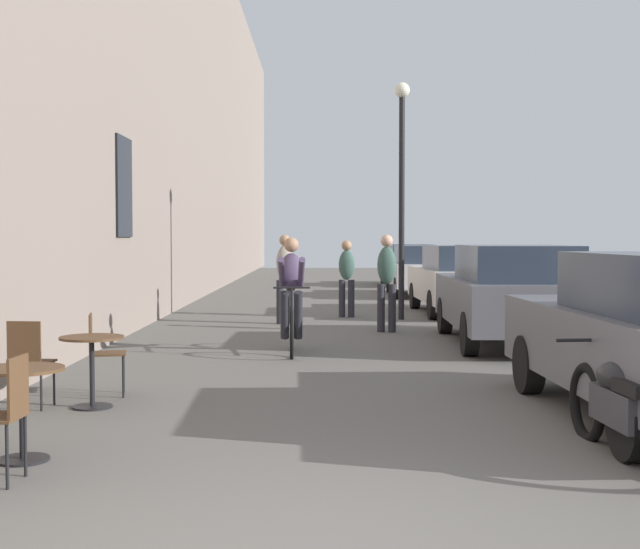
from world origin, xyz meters
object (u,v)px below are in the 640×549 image
at_px(pedestrian_far, 344,274).
at_px(parked_car_fifth, 406,264).
at_px(cafe_chair_mid_toward_street, 25,358).
at_px(cyclist_on_bicycle, 288,298).
at_px(pedestrian_near, 384,277).
at_px(pedestrian_mid, 282,274).
at_px(street_lamp, 399,170).
at_px(parked_car_fourth, 418,270).
at_px(cafe_chair_near_toward_wall, 0,409).
at_px(cafe_table_mid, 89,356).
at_px(parked_car_second, 507,293).
at_px(parked_car_third, 458,278).
at_px(cafe_table_near, 19,394).
at_px(parked_motorcycle, 620,407).
at_px(cafe_chair_mid_toward_wall, 97,348).

xyz_separation_m(pedestrian_far, parked_car_fifth, (2.60, 12.38, -0.17)).
distance_m(cafe_chair_mid_toward_street, cyclist_on_bicycle, 4.96).
distance_m(cyclist_on_bicycle, pedestrian_near, 3.22).
bearing_deg(pedestrian_mid, street_lamp, 21.05).
distance_m(pedestrian_near, parked_car_fourth, 9.87).
xyz_separation_m(pedestrian_far, parked_car_fourth, (2.37, 6.76, -0.16)).
relative_size(cafe_chair_near_toward_wall, parked_car_fifth, 0.22).
xyz_separation_m(cafe_table_mid, pedestrian_mid, (1.60, 8.49, 0.47)).
relative_size(pedestrian_far, parked_car_second, 0.36).
relative_size(cyclist_on_bicycle, parked_car_third, 0.40).
bearing_deg(cafe_table_near, parked_car_fourth, 74.47).
height_order(cafe_table_near, parked_car_third, parked_car_third).
bearing_deg(pedestrian_mid, parked_car_fifth, 74.41).
bearing_deg(parked_car_fourth, parked_car_second, -89.58).
bearing_deg(pedestrian_far, pedestrian_near, -77.92).
height_order(cafe_chair_mid_toward_street, parked_car_second, parked_car_second).
distance_m(pedestrian_near, parked_motorcycle, 9.12).
distance_m(cafe_table_mid, parked_car_fifth, 22.98).
xyz_separation_m(cafe_table_near, parked_car_third, (5.41, 12.75, 0.27)).
bearing_deg(cafe_chair_mid_toward_wall, pedestrian_near, 60.63).
relative_size(cafe_chair_near_toward_wall, pedestrian_near, 0.51).
height_order(street_lamp, parked_motorcycle, street_lamp).
xyz_separation_m(street_lamp, parked_car_fifth, (1.47, 12.91, -2.35)).
xyz_separation_m(cafe_chair_mid_toward_street, street_lamp, (4.59, 9.48, 2.59)).
bearing_deg(pedestrian_near, parked_car_second, -45.54).
distance_m(cafe_chair_near_toward_wall, parked_car_fourth, 20.05).
bearing_deg(parked_motorcycle, street_lamp, 93.23).
bearing_deg(parked_car_third, parked_car_fourth, 91.83).
bearing_deg(cafe_chair_mid_toward_wall, cyclist_on_bicycle, 61.42).
bearing_deg(cafe_chair_near_toward_wall, cafe_table_near, 97.26).
bearing_deg(parked_car_fourth, cafe_table_near, -105.53).
distance_m(pedestrian_far, parked_car_third, 2.67).
relative_size(pedestrian_far, parked_car_fifth, 0.40).
relative_size(cafe_chair_near_toward_wall, parked_car_third, 0.20).
bearing_deg(parked_car_fifth, cafe_chair_mid_toward_wall, -104.32).
xyz_separation_m(cafe_chair_mid_toward_street, cyclist_on_bicycle, (2.48, 4.29, 0.29)).
bearing_deg(cafe_chair_mid_toward_wall, parked_car_second, 39.72).
xyz_separation_m(pedestrian_near, street_lamp, (0.49, 2.42, 2.12)).
bearing_deg(cafe_table_mid, parked_car_fourth, 72.61).
bearing_deg(pedestrian_near, parked_motorcycle, -82.83).
xyz_separation_m(parked_car_fifth, parked_motorcycle, (-0.83, -24.37, -0.35)).
bearing_deg(parked_car_fifth, cafe_chair_near_toward_wall, -102.12).
xyz_separation_m(cafe_chair_mid_toward_wall, cyclist_on_bicycle, (1.94, 3.56, 0.29)).
height_order(cyclist_on_bicycle, pedestrian_far, cyclist_on_bicycle).
height_order(cafe_chair_near_toward_wall, parked_motorcycle, cafe_chair_near_toward_wall).
height_order(parked_car_third, parked_motorcycle, parked_car_third).
height_order(cafe_chair_near_toward_wall, cafe_chair_mid_toward_street, same).
relative_size(street_lamp, parked_motorcycle, 2.28).
relative_size(parked_car_second, parked_motorcycle, 2.10).
xyz_separation_m(parked_car_second, parked_car_third, (0.11, 5.54, -0.03)).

